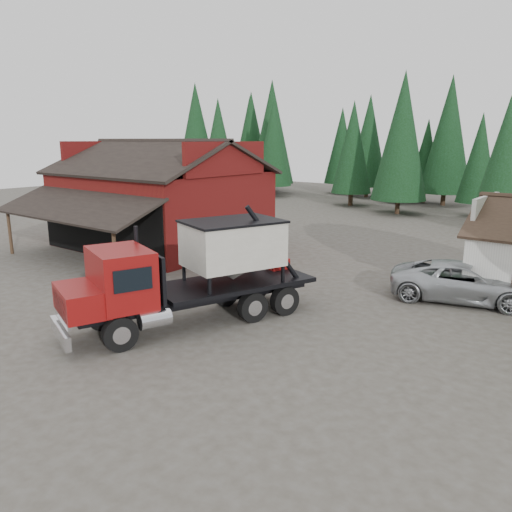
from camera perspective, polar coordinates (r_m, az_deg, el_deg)
The scene contains 8 objects.
ground at distance 20.96m, azimuth -11.07°, elevation -6.94°, with size 120.00×120.00×0.00m, color #454036.
red_barn at distance 34.79m, azimuth -10.89°, elevation 5.63°, with size 12.80×13.63×7.18m.
conifer_backdrop at distance 57.20m, azimuth 22.62°, elevation 5.03°, with size 76.00×16.00×16.00m, color black, non-canonical shape.
near_pine_a at distance 55.06m, azimuth -4.30°, elevation 12.40°, with size 4.40×4.40×11.40m.
near_pine_b at distance 43.69m, azimuth 26.57°, elevation 10.21°, with size 3.96×3.96×10.40m.
near_pine_d at distance 50.46m, azimuth 16.34°, elevation 12.99°, with size 5.28×5.28×13.40m.
feed_truck at distance 19.63m, azimuth -7.10°, elevation -1.61°, with size 6.03×10.49×4.60m.
silver_car at distance 24.30m, azimuth 22.66°, elevation -2.75°, with size 2.92×6.32×1.76m, color #ACB0B4.
Camera 1 is at (15.05, -12.72, 7.13)m, focal length 35.00 mm.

